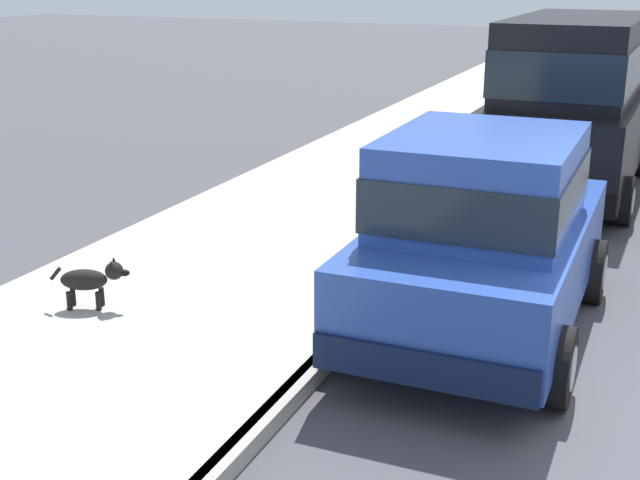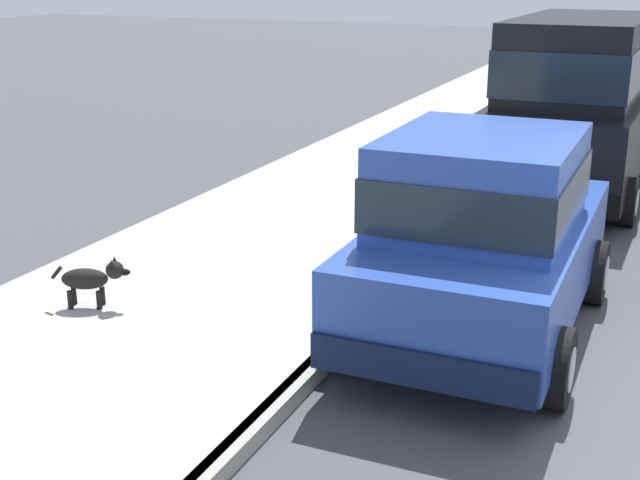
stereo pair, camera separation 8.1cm
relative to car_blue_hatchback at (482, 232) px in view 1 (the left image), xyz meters
The scene contains 5 objects.
curb 1.58m from the car_blue_hatchback, 141.85° to the right, with size 0.16×64.00×0.14m, color gray.
sidewalk 3.06m from the car_blue_hatchback, 164.19° to the right, with size 3.60×64.00×0.14m, color #A8A59E.
car_blue_hatchback is the anchor object (origin of this frame).
car_black_van 5.66m from the car_blue_hatchback, 89.82° to the left, with size 2.21×4.94×2.52m.
dog_black 3.62m from the car_blue_hatchback, 161.70° to the right, with size 0.72×0.37×0.49m.
Camera 1 is at (-0.69, -6.39, 3.24)m, focal length 48.16 mm.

